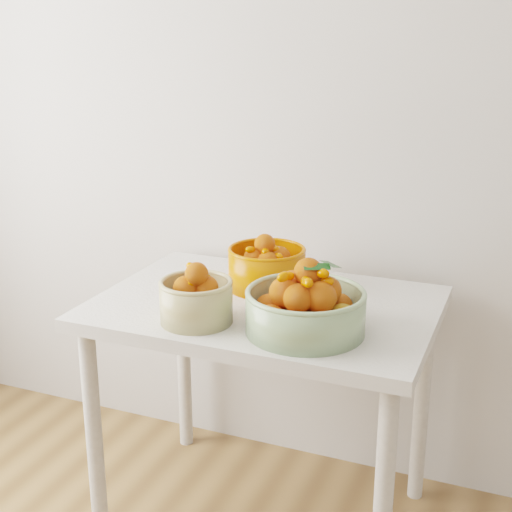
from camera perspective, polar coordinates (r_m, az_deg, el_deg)
The scene contains 4 objects.
table at distance 2.17m, azimuth 0.76°, elevation -6.06°, with size 1.00×0.70×0.75m.
bowl_cream at distance 1.97m, azimuth -4.80°, elevation -3.44°, with size 0.25×0.25×0.17m.
bowl_green at distance 1.90m, azimuth 3.98°, elevation -4.13°, with size 0.42×0.42×0.21m.
bowl_orange at distance 2.22m, azimuth 0.86°, elevation -0.86°, with size 0.29×0.29×0.18m.
Camera 1 is at (0.41, -0.25, 1.52)m, focal length 50.00 mm.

